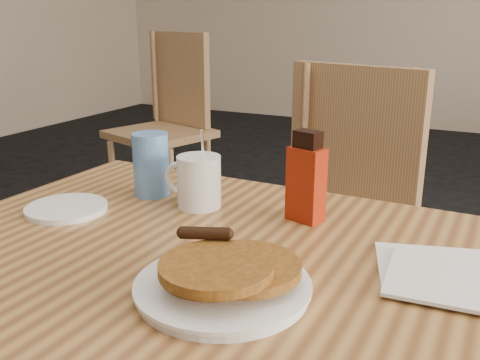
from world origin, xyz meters
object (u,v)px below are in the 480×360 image
Objects in this scene: chair_main_far at (341,203)px; chair_wall_extra at (170,109)px; coffee_mug at (198,181)px; main_table at (235,277)px; blue_tumbler at (151,164)px; syrup_bottle at (306,180)px; pancake_plate at (224,278)px.

chair_wall_extra reaches higher than chair_main_far.
chair_wall_extra is at bearing 157.89° from chair_main_far.
chair_main_far is at bearing 82.22° from coffee_mug.
main_table is 8.72× the size of blue_tumbler.
syrup_bottle reaches higher than blue_tumbler.
main_table is at bearing -35.54° from chair_wall_extra.
pancake_plate is 1.44× the size of syrup_bottle.
coffee_mug is (-0.18, 0.18, 0.10)m from main_table.
syrup_bottle is at bearing 0.74° from blue_tumbler.
chair_wall_extra reaches higher than pancake_plate.
chair_wall_extra is (-1.32, 1.77, -0.08)m from main_table.
pancake_plate is (1.36, -1.89, 0.14)m from chair_wall_extra.
chair_main_far is 1.64m from chair_wall_extra.
chair_main_far is 5.77× the size of coffee_mug.
chair_main_far reaches higher than blue_tumbler.
main_table is 0.28m from coffee_mug.
pancake_plate is (0.07, -0.88, 0.18)m from chair_main_far.
syrup_bottle is at bearing -66.01° from chair_main_far.
chair_wall_extra is (-1.29, 1.01, 0.03)m from chair_main_far.
blue_tumbler is (-0.36, -0.00, -0.01)m from syrup_bottle.
chair_main_far reaches higher than main_table.
syrup_bottle is (0.23, 0.03, 0.03)m from coffee_mug.
chair_wall_extra is at bearing 133.03° from coffee_mug.
chair_main_far is 0.60m from syrup_bottle.
pancake_plate is 0.34m from syrup_bottle.
syrup_bottle is at bearing 88.96° from pancake_plate.
blue_tumbler is (-0.29, -0.55, 0.22)m from chair_main_far.
coffee_mug is (-0.23, 0.31, 0.03)m from pancake_plate.
chair_wall_extra is 1.87m from blue_tumbler.
coffee_mug is at bearing 126.36° from pancake_plate.
blue_tumbler is (-0.36, 0.33, 0.05)m from pancake_plate.
main_table is 0.39m from blue_tumbler.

